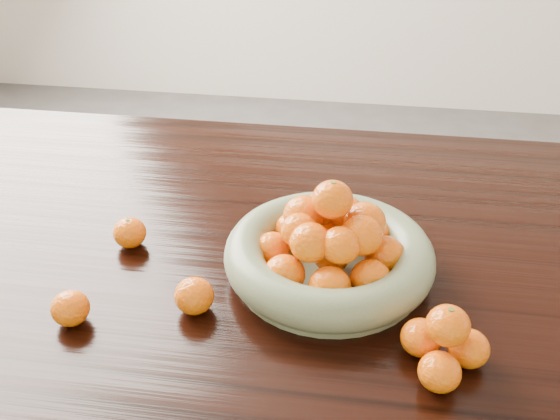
# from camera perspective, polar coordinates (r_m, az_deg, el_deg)

# --- Properties ---
(dining_table) EXTENTS (2.00, 1.00, 0.75)m
(dining_table) POSITION_cam_1_polar(r_m,az_deg,el_deg) (1.19, 1.65, -6.55)
(dining_table) COLOR black
(dining_table) RESTS_ON ground
(fruit_bowl) EXTENTS (0.35, 0.35, 0.17)m
(fruit_bowl) POSITION_cam_1_polar(r_m,az_deg,el_deg) (1.03, 4.59, -3.76)
(fruit_bowl) COLOR gray
(fruit_bowl) RESTS_ON dining_table
(orange_pyramid) EXTENTS (0.12, 0.12, 0.10)m
(orange_pyramid) POSITION_cam_1_polar(r_m,az_deg,el_deg) (0.90, 14.78, -11.87)
(orange_pyramid) COLOR #DE6406
(orange_pyramid) RESTS_ON dining_table
(loose_orange_0) EXTENTS (0.06, 0.06, 0.05)m
(loose_orange_0) POSITION_cam_1_polar(r_m,az_deg,el_deg) (1.14, -13.58, -2.03)
(loose_orange_0) COLOR #DE6406
(loose_orange_0) RESTS_ON dining_table
(loose_orange_1) EXTENTS (0.06, 0.06, 0.05)m
(loose_orange_1) POSITION_cam_1_polar(r_m,az_deg,el_deg) (1.00, -18.63, -8.51)
(loose_orange_1) COLOR #DE6406
(loose_orange_1) RESTS_ON dining_table
(loose_orange_2) EXTENTS (0.06, 0.06, 0.06)m
(loose_orange_2) POSITION_cam_1_polar(r_m,az_deg,el_deg) (0.98, -7.85, -7.78)
(loose_orange_2) COLOR #DE6406
(loose_orange_2) RESTS_ON dining_table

